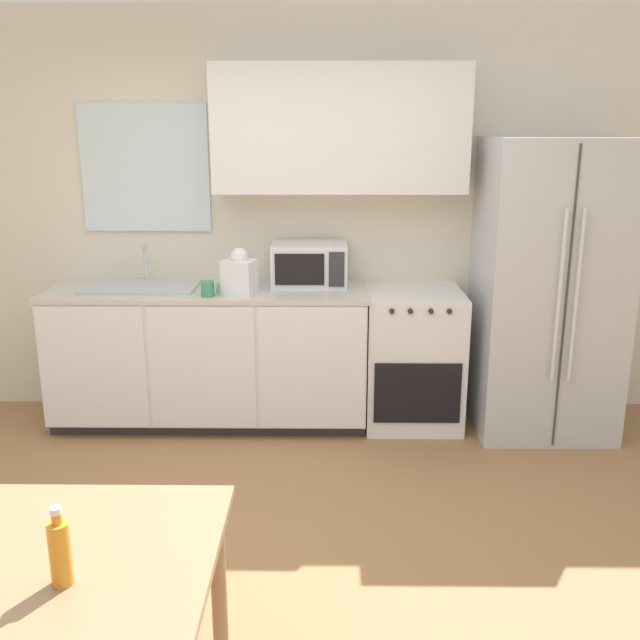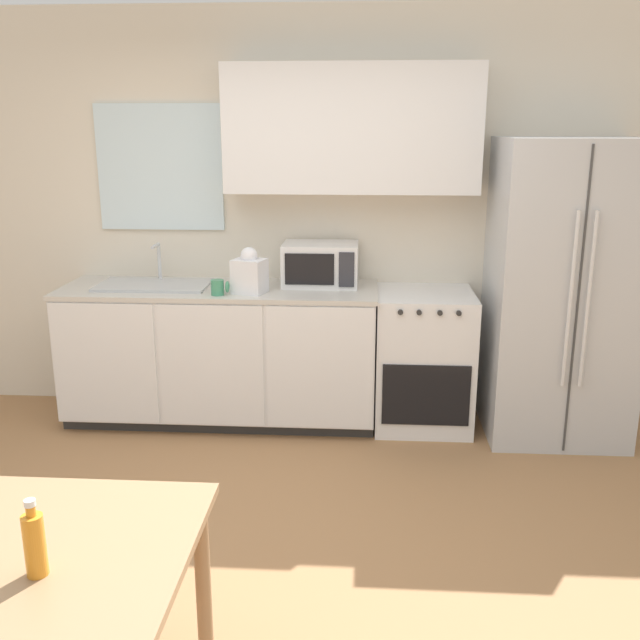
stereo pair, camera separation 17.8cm
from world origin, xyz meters
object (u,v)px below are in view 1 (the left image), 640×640
at_px(coffee_mug, 209,289).
at_px(drink_bottle, 60,552).
at_px(oven_range, 413,358).
at_px(refrigerator, 547,289).
at_px(microwave, 310,264).
at_px(dining_table, 34,583).

bearing_deg(coffee_mug, drink_bottle, -89.74).
xyz_separation_m(oven_range, coffee_mug, (-1.31, -0.23, 0.52)).
relative_size(refrigerator, coffee_mug, 16.74).
xyz_separation_m(microwave, coffee_mug, (-0.62, -0.33, -0.09)).
distance_m(microwave, dining_table, 2.93).
bearing_deg(refrigerator, drink_bottle, -127.54).
distance_m(dining_table, drink_bottle, 0.29).
distance_m(oven_range, refrigerator, 0.97).
distance_m(oven_range, coffee_mug, 1.42).
bearing_deg(oven_range, drink_bottle, -114.52).
height_order(microwave, dining_table, microwave).
distance_m(refrigerator, drink_bottle, 3.50).
bearing_deg(oven_range, refrigerator, -4.48).
relative_size(oven_range, dining_table, 0.82).
bearing_deg(microwave, drink_bottle, -101.61).
bearing_deg(oven_range, microwave, 171.45).
bearing_deg(dining_table, refrigerator, 49.04).
relative_size(oven_range, coffee_mug, 8.04).
bearing_deg(refrigerator, microwave, 173.67).
relative_size(oven_range, microwave, 1.84).
xyz_separation_m(refrigerator, dining_table, (-2.28, -2.63, -0.31)).
distance_m(oven_range, dining_table, 3.06).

